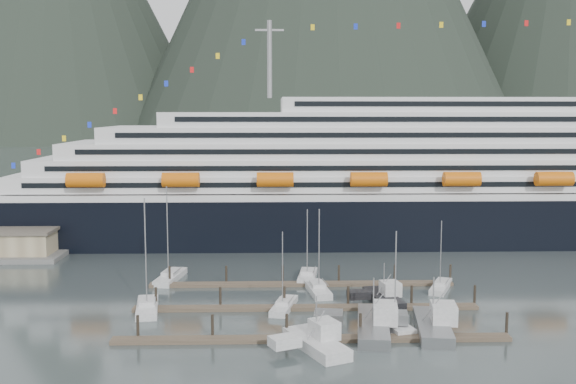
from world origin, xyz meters
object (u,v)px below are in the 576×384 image
Objects in this scene: sailboat_e at (170,277)px; trawler_d at (431,325)px; sailboat_b at (284,306)px; trawler_b at (315,342)px; sailboat_f at (308,277)px; trawler_e at (383,297)px; trawler_c at (372,324)px; sailboat_c at (318,290)px; sailboat_g at (441,287)px; cruise_ship at (456,184)px; sailboat_a at (147,308)px; sailboat_h at (391,324)px.

sailboat_e reaches higher than trawler_d.
sailboat_b is 1.03× the size of trawler_b.
trawler_b is (21.54, -32.90, 0.45)m from sailboat_e.
sailboat_e reaches higher than sailboat_f.
sailboat_b is at bearing -13.22° from trawler_b.
trawler_b reaches higher than trawler_e.
trawler_b is 0.74× the size of trawler_c.
sailboat_f is (4.24, 16.74, 0.03)m from sailboat_b.
sailboat_c is 8.18m from sailboat_f.
sailboat_g is at bearing -93.68° from sailboat_c.
trawler_b is at bearing -117.16° from cruise_ship.
cruise_ship is at bearing -10.28° from trawler_d.
sailboat_a is 1.47× the size of trawler_b.
sailboat_g is 24.08m from trawler_c.
cruise_ship is 77.07m from trawler_b.
sailboat_g reaches higher than trawler_b.
sailboat_e is at bearing 8.45° from trawler_b.
sailboat_h is (31.81, -25.15, -0.02)m from sailboat_e.
sailboat_e is at bearing -148.19° from cruise_ship.
sailboat_f is at bearing 0.12° from sailboat_c.
trawler_b is 16.01m from trawler_d.
trawler_b is (-2.02, -24.80, 0.47)m from sailboat_c.
sailboat_e is at bearing -10.56° from sailboat_a.
sailboat_e is 39.33m from trawler_b.
sailboat_h is 0.98× the size of trawler_d.
sailboat_f is 0.91× the size of trawler_d.
sailboat_a is 1.02× the size of sailboat_e.
trawler_d is (7.41, -0.54, 0.02)m from trawler_c.
trawler_c is (5.50, -18.49, 0.52)m from sailboat_c.
trawler_d reaches higher than trawler_e.
sailboat_c is at bearing 117.00° from sailboat_g.
sailboat_g is (20.34, -6.83, -0.03)m from sailboat_f.
trawler_c reaches higher than trawler_b.
cruise_ship is at bearing -55.89° from sailboat_a.
sailboat_c is 18.94m from sailboat_h.
sailboat_f is 27.40m from trawler_c.
sailboat_a is 44.70m from sailboat_g.
trawler_d is (36.47, -27.13, 0.52)m from sailboat_e.
cruise_ship is at bearing -35.79° from trawler_e.
sailboat_g reaches higher than trawler_e.
sailboat_e is 45.46m from trawler_d.
sailboat_e is at bearing 56.68° from trawler_e.
sailboat_g is (42.82, -6.83, -0.06)m from sailboat_e.
sailboat_f is (23.15, 17.18, -0.04)m from sailboat_a.
trawler_d is (-19.88, -62.08, -11.08)m from cruise_ship.
trawler_d is (37.14, -9.95, 0.51)m from sailboat_a.
sailboat_e is 35.49m from trawler_e.
sailboat_h is at bearing -119.35° from sailboat_e.
trawler_d is at bearing -107.76° from cruise_ship.
cruise_ship is 50.04m from sailboat_f.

